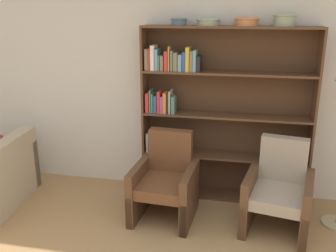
# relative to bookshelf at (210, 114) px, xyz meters

# --- Properties ---
(wall_back) EXTENTS (12.00, 0.06, 2.75)m
(wall_back) POSITION_rel_bookshelf_xyz_m (-0.05, 0.17, 0.35)
(wall_back) COLOR silver
(wall_back) RESTS_ON ground
(bookshelf) EXTENTS (1.92, 0.30, 2.01)m
(bookshelf) POSITION_rel_bookshelf_xyz_m (0.00, 0.00, 0.00)
(bookshelf) COLOR brown
(bookshelf) RESTS_ON ground
(bowl_brass) EXTENTS (0.19, 0.19, 0.08)m
(bowl_brass) POSITION_rel_bookshelf_xyz_m (-0.37, -0.02, 1.03)
(bowl_brass) COLOR slate
(bowl_brass) RESTS_ON bookshelf
(bowl_sage) EXTENTS (0.26, 0.26, 0.07)m
(bowl_sage) POSITION_rel_bookshelf_xyz_m (-0.06, -0.02, 1.03)
(bowl_sage) COLOR gray
(bowl_sage) RESTS_ON bookshelf
(bowl_olive) EXTENTS (0.26, 0.26, 0.09)m
(bowl_olive) POSITION_rel_bookshelf_xyz_m (0.35, -0.02, 1.04)
(bowl_olive) COLOR #C67547
(bowl_olive) RESTS_ON bookshelf
(bowl_copper) EXTENTS (0.24, 0.24, 0.12)m
(bowl_copper) POSITION_rel_bookshelf_xyz_m (0.73, -0.02, 1.06)
(bowl_copper) COLOR gray
(bowl_copper) RESTS_ON bookshelf
(armchair_leather) EXTENTS (0.68, 0.72, 0.92)m
(armchair_leather) POSITION_rel_bookshelf_xyz_m (-0.41, -0.58, -0.63)
(armchair_leather) COLOR brown
(armchair_leather) RESTS_ON ground
(armchair_cushioned) EXTENTS (0.76, 0.79, 0.92)m
(armchair_cushioned) POSITION_rel_bookshelf_xyz_m (0.78, -0.58, -0.63)
(armchair_cushioned) COLOR brown
(armchair_cushioned) RESTS_ON ground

